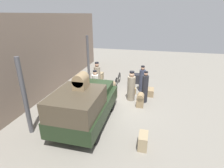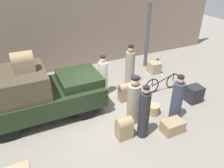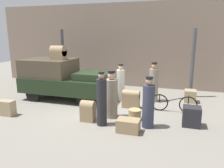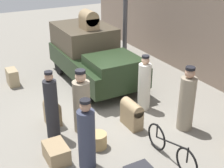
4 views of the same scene
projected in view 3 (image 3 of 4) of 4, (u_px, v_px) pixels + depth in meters
name	position (u px, v px, depth m)	size (l,w,h in m)	color
ground_plane	(106.00, 108.00, 8.59)	(30.00, 30.00, 0.00)	gray
station_building_facade	(130.00, 45.00, 11.88)	(16.00, 0.15, 4.50)	gray
canopy_pillar_left	(63.00, 59.00, 11.72)	(0.17, 0.17, 3.10)	#4C4C51
canopy_pillar_right	(192.00, 64.00, 9.82)	(0.17, 0.17, 3.10)	#4C4C51
truck	(63.00, 78.00, 9.77)	(3.93, 1.89, 1.76)	black
bicycle	(174.00, 103.00, 8.12)	(1.68, 0.04, 0.68)	black
wicker_basket	(135.00, 114.00, 7.43)	(0.43, 0.43, 0.35)	tan
conductor_in_dark_uniform	(102.00, 101.00, 6.85)	(0.32, 0.32, 1.73)	#232328
porter_carrying_trunk	(148.00, 105.00, 6.70)	(0.36, 0.36, 1.61)	#33384C
porter_standing_middle	(154.00, 84.00, 9.35)	(0.40, 0.40, 1.70)	gray
porter_lifting_near_truck	(121.00, 84.00, 9.44)	(0.35, 0.35, 1.61)	silver
porter_with_bicycle	(111.00, 97.00, 7.53)	(0.43, 0.43, 1.65)	gray
suitcase_black_upright	(190.00, 96.00, 9.36)	(0.47, 0.54, 0.52)	#9E8966
trunk_umber_medium	(88.00, 110.00, 7.26)	(0.46, 0.35, 0.71)	#937A56
trunk_large_brown	(131.00, 98.00, 8.59)	(0.67, 0.31, 0.71)	#937A56
suitcase_tan_flat	(7.00, 108.00, 7.81)	(0.59, 0.32, 0.54)	#9E8966
suitcase_small_leather	(128.00, 126.00, 6.48)	(0.66, 0.46, 0.39)	#937A56
trunk_wicker_pale	(191.00, 116.00, 6.88)	(0.55, 0.49, 0.63)	#232328
trunk_on_truck_roof	(58.00, 53.00, 9.58)	(0.62, 0.47, 0.61)	#937A56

